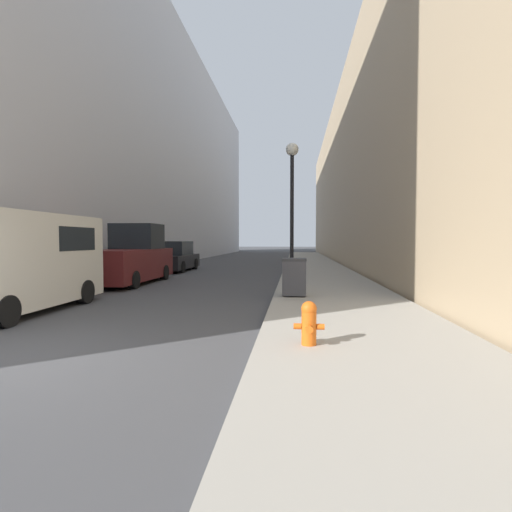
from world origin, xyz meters
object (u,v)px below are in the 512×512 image
object	(u,v)px
fire_hydrant	(309,322)
parked_sedan_near	(175,258)
lamppost	(292,190)
pickup_truck	(130,259)
trash_bin	(294,277)
white_van	(18,258)

from	to	relation	value
fire_hydrant	parked_sedan_near	xyz separation A→B (m)	(-6.91, 15.65, 0.27)
lamppost	pickup_truck	size ratio (longest dim) A/B	0.96
fire_hydrant	trash_bin	distance (m)	5.30
pickup_truck	fire_hydrant	bearing A→B (deg)	-53.98
fire_hydrant	white_van	xyz separation A→B (m)	(-6.77, 2.82, 0.81)
parked_sedan_near	fire_hydrant	bearing A→B (deg)	-66.19
white_van	pickup_truck	distance (m)	6.50
white_van	parked_sedan_near	bearing A→B (deg)	90.60
fire_hydrant	white_van	size ratio (longest dim) A/B	0.14
pickup_truck	white_van	bearing A→B (deg)	-90.00
white_van	pickup_truck	bearing A→B (deg)	90.00
trash_bin	pickup_truck	bearing A→B (deg)	148.40
lamppost	white_van	bearing A→B (deg)	-138.91
fire_hydrant	trash_bin	bearing A→B (deg)	92.55
trash_bin	white_van	world-z (taller)	white_van
pickup_truck	lamppost	bearing A→B (deg)	-7.74
trash_bin	white_van	xyz separation A→B (m)	(-6.53, -2.47, 0.61)
fire_hydrant	white_van	world-z (taller)	white_van
pickup_truck	parked_sedan_near	bearing A→B (deg)	91.22
fire_hydrant	pickup_truck	bearing A→B (deg)	126.02
lamppost	white_van	size ratio (longest dim) A/B	1.05
fire_hydrant	lamppost	world-z (taller)	lamppost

